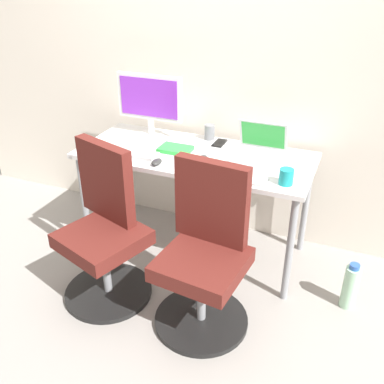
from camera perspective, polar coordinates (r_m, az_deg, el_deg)
ground_plane at (r=3.17m, az=0.35°, el=-7.34°), size 5.28×5.28×0.00m
back_wall at (r=3.01m, az=3.52°, el=17.77°), size 4.40×0.04×2.60m
desk at (r=2.83m, az=0.39°, el=3.80°), size 1.53×0.66×0.75m
office_chair_left at (r=2.63m, az=-11.45°, el=-5.17°), size 0.56×0.56×0.94m
office_chair_right at (r=2.38m, az=1.74°, el=-8.50°), size 0.54×0.54×0.94m
water_bottle_on_floor at (r=2.77m, az=20.25°, el=-11.69°), size 0.09×0.09×0.31m
desktop_monitor at (r=3.05m, az=-5.64°, el=11.92°), size 0.48×0.18×0.43m
open_laptop at (r=2.76m, az=8.87°, el=5.63°), size 0.31×0.30×0.22m
keyboard_by_monitor at (r=2.81m, az=-7.94°, el=5.16°), size 0.34×0.12×0.02m
keyboard_by_laptop at (r=2.48m, az=5.98°, el=1.96°), size 0.34×0.12×0.02m
mouse_by_monitor at (r=2.65m, az=-4.71°, el=4.00°), size 0.06×0.10×0.03m
mouse_by_laptop at (r=2.69m, az=1.40°, el=4.46°), size 0.06×0.10×0.03m
coffee_mug at (r=2.44m, az=12.40°, el=1.99°), size 0.08×0.08×0.09m
pen_cup at (r=3.02m, az=2.36°, el=7.92°), size 0.07×0.07×0.10m
phone_near_laptop at (r=2.96m, az=3.68°, el=6.51°), size 0.07×0.14×0.01m
notebook at (r=2.84m, az=-2.21°, el=5.71°), size 0.21×0.15×0.03m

